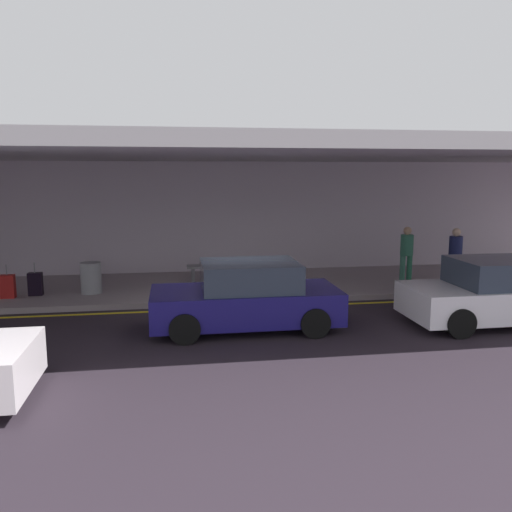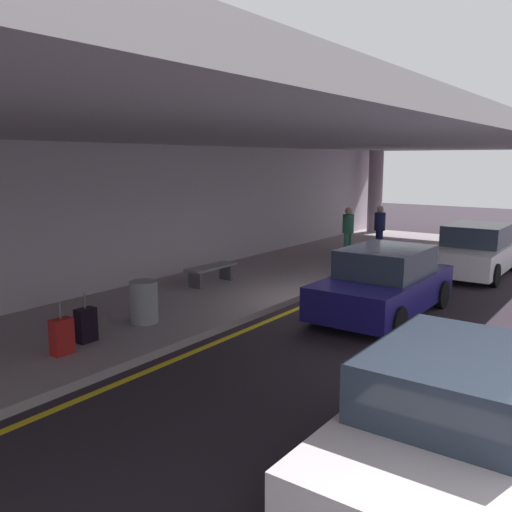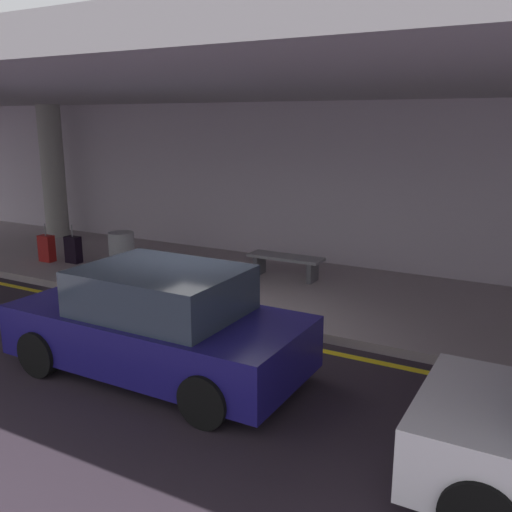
# 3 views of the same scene
# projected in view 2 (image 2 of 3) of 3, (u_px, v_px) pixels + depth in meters

# --- Properties ---
(ground_plane) EXTENTS (60.00, 60.00, 0.00)m
(ground_plane) POSITION_uv_depth(u_px,v_px,m) (337.00, 308.00, 12.67)
(ground_plane) COLOR #29212A
(sidewalk) EXTENTS (26.00, 4.20, 0.15)m
(sidewalk) POSITION_uv_depth(u_px,v_px,m) (233.00, 287.00, 14.44)
(sidewalk) COLOR gray
(sidewalk) RESTS_ON ground
(lane_stripe_yellow) EXTENTS (26.00, 0.14, 0.01)m
(lane_stripe_yellow) POSITION_uv_depth(u_px,v_px,m) (311.00, 303.00, 13.07)
(lane_stripe_yellow) COLOR yellow
(lane_stripe_yellow) RESTS_ON ground
(support_column_left_mid) EXTENTS (0.64, 0.64, 3.65)m
(support_column_left_mid) POSITION_uv_depth(u_px,v_px,m) (375.00, 192.00, 24.43)
(support_column_left_mid) COLOR gray
(support_column_left_mid) RESTS_ON sidewalk
(ceiling_overhang) EXTENTS (28.00, 13.20, 0.30)m
(ceiling_overhang) POSITION_uv_depth(u_px,v_px,m) (247.00, 137.00, 13.48)
(ceiling_overhang) COLOR #9C979B
(ceiling_overhang) RESTS_ON support_column_far_left
(terminal_back_wall) EXTENTS (26.00, 0.30, 3.80)m
(terminal_back_wall) POSITION_uv_depth(u_px,v_px,m) (170.00, 213.00, 15.42)
(terminal_back_wall) COLOR #B8ABB8
(terminal_back_wall) RESTS_ON ground
(car_white) EXTENTS (4.10, 1.92, 1.50)m
(car_white) POSITION_uv_depth(u_px,v_px,m) (453.00, 425.00, 5.58)
(car_white) COLOR white
(car_white) RESTS_ON ground
(car_navy) EXTENTS (4.10, 1.92, 1.50)m
(car_navy) POSITION_uv_depth(u_px,v_px,m) (384.00, 283.00, 11.97)
(car_navy) COLOR navy
(car_navy) RESTS_ON ground
(car_white_no2) EXTENTS (4.10, 1.92, 1.50)m
(car_white_no2) POSITION_uv_depth(u_px,v_px,m) (476.00, 251.00, 16.22)
(car_white_no2) COLOR white
(car_white_no2) RESTS_ON ground
(traveler_with_luggage) EXTENTS (0.38, 0.38, 1.68)m
(traveler_with_luggage) POSITION_uv_depth(u_px,v_px,m) (348.00, 229.00, 18.23)
(traveler_with_luggage) COLOR #36715A
(traveler_with_luggage) RESTS_ON sidewalk
(person_waiting_for_ride) EXTENTS (0.38, 0.38, 1.68)m
(person_waiting_for_ride) POSITION_uv_depth(u_px,v_px,m) (380.00, 226.00, 18.88)
(person_waiting_for_ride) COLOR #131343
(person_waiting_for_ride) RESTS_ON sidewalk
(suitcase_upright_primary) EXTENTS (0.36, 0.22, 0.90)m
(suitcase_upright_primary) POSITION_uv_depth(u_px,v_px,m) (86.00, 325.00, 9.80)
(suitcase_upright_primary) COLOR black
(suitcase_upright_primary) RESTS_ON sidewalk
(suitcase_upright_secondary) EXTENTS (0.36, 0.22, 0.90)m
(suitcase_upright_secondary) POSITION_uv_depth(u_px,v_px,m) (62.00, 337.00, 9.16)
(suitcase_upright_secondary) COLOR #A11917
(suitcase_upright_secondary) RESTS_ON sidewalk
(bench_metal) EXTENTS (1.60, 0.50, 0.48)m
(bench_metal) POSITION_uv_depth(u_px,v_px,m) (211.00, 271.00, 14.39)
(bench_metal) COLOR slate
(bench_metal) RESTS_ON sidewalk
(trash_bin_steel) EXTENTS (0.56, 0.56, 0.85)m
(trash_bin_steel) POSITION_uv_depth(u_px,v_px,m) (144.00, 302.00, 10.96)
(trash_bin_steel) COLOR gray
(trash_bin_steel) RESTS_ON sidewalk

